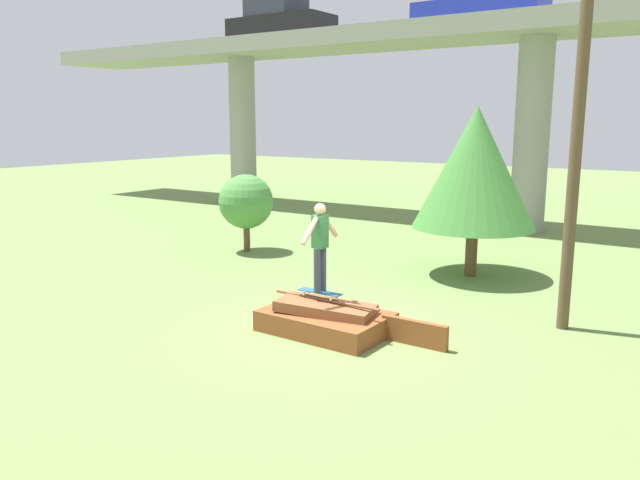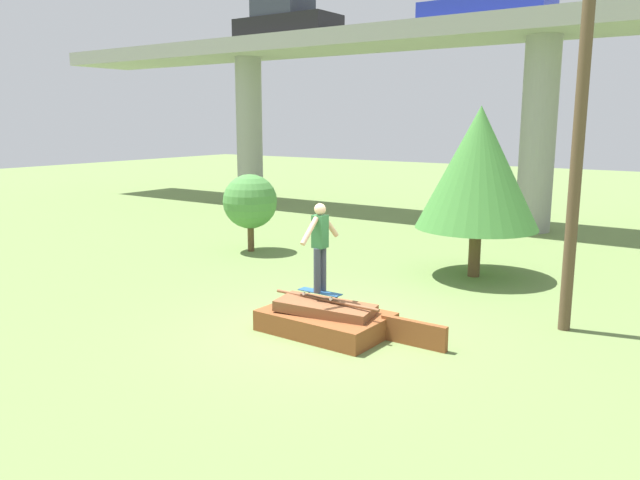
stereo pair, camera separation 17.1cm
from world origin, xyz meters
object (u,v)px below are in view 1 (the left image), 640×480
Objects in this scene: skateboard at (320,292)px; tree_behind_right at (246,202)px; car_on_overpass_mid at (279,22)px; car_on_overpass_far_right at (478,4)px; skater at (320,242)px; utility_pole at (580,95)px; tree_behind_left at (475,168)px.

skateboard is 0.38× the size of tree_behind_right.
car_on_overpass_mid reaches higher than tree_behind_right.
car_on_overpass_far_right is 10.41m from tree_behind_right.
skater is at bearing -38.92° from tree_behind_right.
utility_pole is 9.35m from tree_behind_right.
skateboard is 0.54× the size of skater.
tree_behind_right is (-3.37, -7.87, -5.93)m from car_on_overpass_far_right.
car_on_overpass_far_right is at bearing 111.23° from tree_behind_left.
utility_pole is at bearing -45.13° from tree_behind_left.
tree_behind_left is 1.83× the size of tree_behind_right.
utility_pole is 4.08m from tree_behind_left.
tree_behind_right is (-5.30, 4.28, -0.17)m from skater.
utility_pole is (5.42, -9.73, -3.33)m from car_on_overpass_far_right.
tree_behind_left is (10.68, -6.73, -4.84)m from car_on_overpass_mid.
skateboard is at bearing -80.95° from car_on_overpass_far_right.
skateboard is 0.89m from skater.
utility_pole reaches higher than tree_behind_left.
car_on_overpass_mid is 1.98× the size of tree_behind_right.
utility_pole is 1.98× the size of tree_behind_left.
tree_behind_left is at bearing -32.24° from car_on_overpass_mid.
car_on_overpass_mid is at bearing 129.82° from skateboard.
car_on_overpass_far_right is 11.62m from utility_pole.
car_on_overpass_far_right is at bearing 119.10° from utility_pole.
car_on_overpass_far_right is at bearing 2.19° from car_on_overpass_mid.
tree_behind_left is 6.26m from tree_behind_right.
tree_behind_left reaches higher than skater.
skateboard is 0.19× the size of car_on_overpass_far_right.
skater is 16.48m from car_on_overpass_mid.
tree_behind_left is (2.73, -7.04, -4.80)m from car_on_overpass_far_right.
tree_behind_right is at bearing 141.08° from skateboard.
tree_behind_left is at bearing 134.87° from utility_pole.
tree_behind_right is at bearing -58.84° from car_on_overpass_mid.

